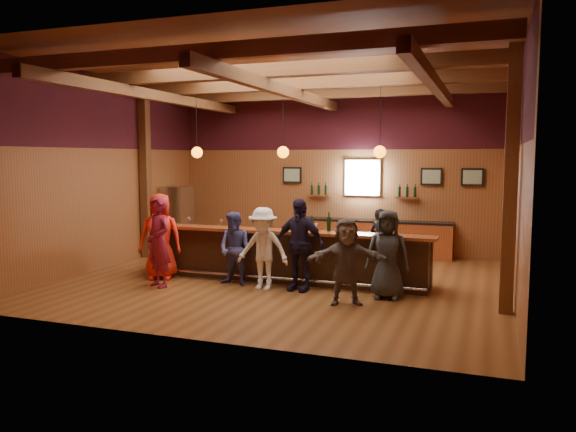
{
  "coord_description": "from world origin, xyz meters",
  "views": [
    {
      "loc": [
        4.05,
        -10.86,
        2.6
      ],
      "look_at": [
        0.0,
        0.3,
        1.35
      ],
      "focal_mm": 35.0,
      "sensor_mm": 36.0,
      "label": 1
    }
  ],
  "objects_px": {
    "customer_orange": "(160,236)",
    "customer_navy": "(299,244)",
    "customer_brown": "(346,261)",
    "bottle_a": "(312,225)",
    "back_bar_cabinet": "(375,238)",
    "bartender": "(380,242)",
    "bar_counter": "(286,256)",
    "customer_white": "(263,249)",
    "customer_dark": "(387,254)",
    "customer_denim": "(235,249)",
    "ice_bucket": "(299,225)",
    "customer_redvest": "(159,242)",
    "stainless_fridge": "(177,219)"
  },
  "relations": [
    {
      "from": "customer_denim",
      "to": "customer_white",
      "type": "relative_size",
      "value": 0.92
    },
    {
      "from": "stainless_fridge",
      "to": "customer_brown",
      "type": "xyz_separation_m",
      "value": [
        5.79,
        -3.95,
        -0.13
      ]
    },
    {
      "from": "customer_dark",
      "to": "customer_white",
      "type": "bearing_deg",
      "value": 177.77
    },
    {
      "from": "customer_orange",
      "to": "bartender",
      "type": "xyz_separation_m",
      "value": [
        4.34,
        2.05,
        -0.18
      ]
    },
    {
      "from": "back_bar_cabinet",
      "to": "bartender",
      "type": "bearing_deg",
      "value": -75.93
    },
    {
      "from": "customer_denim",
      "to": "customer_navy",
      "type": "distance_m",
      "value": 1.37
    },
    {
      "from": "bottle_a",
      "to": "customer_brown",
      "type": "bearing_deg",
      "value": -51.02
    },
    {
      "from": "back_bar_cabinet",
      "to": "bartender",
      "type": "xyz_separation_m",
      "value": [
        0.58,
        -2.33,
        0.26
      ]
    },
    {
      "from": "bar_counter",
      "to": "customer_orange",
      "type": "distance_m",
      "value": 2.73
    },
    {
      "from": "customer_white",
      "to": "customer_navy",
      "type": "bearing_deg",
      "value": 11.86
    },
    {
      "from": "ice_bucket",
      "to": "bartender",
      "type": "bearing_deg",
      "value": 47.62
    },
    {
      "from": "back_bar_cabinet",
      "to": "customer_denim",
      "type": "relative_size",
      "value": 2.67
    },
    {
      "from": "bar_counter",
      "to": "customer_brown",
      "type": "height_order",
      "value": "customer_brown"
    },
    {
      "from": "back_bar_cabinet",
      "to": "customer_denim",
      "type": "bearing_deg",
      "value": -114.44
    },
    {
      "from": "stainless_fridge",
      "to": "customer_white",
      "type": "height_order",
      "value": "stainless_fridge"
    },
    {
      "from": "stainless_fridge",
      "to": "customer_dark",
      "type": "bearing_deg",
      "value": -27.18
    },
    {
      "from": "customer_white",
      "to": "customer_dark",
      "type": "height_order",
      "value": "customer_dark"
    },
    {
      "from": "customer_brown",
      "to": "bar_counter",
      "type": "bearing_deg",
      "value": 116.91
    },
    {
      "from": "customer_denim",
      "to": "customer_navy",
      "type": "xyz_separation_m",
      "value": [
        1.36,
        0.01,
        0.16
      ]
    },
    {
      "from": "customer_white",
      "to": "customer_brown",
      "type": "bearing_deg",
      "value": -16.87
    },
    {
      "from": "customer_brown",
      "to": "bottle_a",
      "type": "height_order",
      "value": "customer_brown"
    },
    {
      "from": "customer_redvest",
      "to": "customer_brown",
      "type": "height_order",
      "value": "customer_redvest"
    },
    {
      "from": "back_bar_cabinet",
      "to": "customer_brown",
      "type": "height_order",
      "value": "customer_brown"
    },
    {
      "from": "back_bar_cabinet",
      "to": "customer_denim",
      "type": "height_order",
      "value": "customer_denim"
    },
    {
      "from": "bar_counter",
      "to": "customer_navy",
      "type": "height_order",
      "value": "customer_navy"
    },
    {
      "from": "bar_counter",
      "to": "customer_orange",
      "type": "height_order",
      "value": "customer_orange"
    },
    {
      "from": "customer_brown",
      "to": "bottle_a",
      "type": "distance_m",
      "value": 1.73
    },
    {
      "from": "bar_counter",
      "to": "customer_white",
      "type": "xyz_separation_m",
      "value": [
        -0.14,
        -0.95,
        0.29
      ]
    },
    {
      "from": "customer_redvest",
      "to": "customer_navy",
      "type": "distance_m",
      "value": 2.82
    },
    {
      "from": "customer_dark",
      "to": "ice_bucket",
      "type": "xyz_separation_m",
      "value": [
        -1.91,
        0.55,
        0.4
      ]
    },
    {
      "from": "customer_brown",
      "to": "bartender",
      "type": "relative_size",
      "value": 1.05
    },
    {
      "from": "customer_orange",
      "to": "customer_navy",
      "type": "distance_m",
      "value": 3.13
    },
    {
      "from": "customer_white",
      "to": "bartender",
      "type": "relative_size",
      "value": 1.1
    },
    {
      "from": "customer_orange",
      "to": "customer_brown",
      "type": "height_order",
      "value": "customer_orange"
    },
    {
      "from": "customer_denim",
      "to": "customer_orange",
      "type": "bearing_deg",
      "value": -172.93
    },
    {
      "from": "customer_redvest",
      "to": "bottle_a",
      "type": "xyz_separation_m",
      "value": [
        2.81,
        1.27,
        0.33
      ]
    },
    {
      "from": "customer_navy",
      "to": "bartender",
      "type": "distance_m",
      "value": 2.38
    },
    {
      "from": "ice_bucket",
      "to": "customer_navy",
      "type": "bearing_deg",
      "value": -70.36
    },
    {
      "from": "back_bar_cabinet",
      "to": "customer_navy",
      "type": "xyz_separation_m",
      "value": [
        -0.63,
        -4.37,
        0.43
      ]
    },
    {
      "from": "customer_white",
      "to": "bottle_a",
      "type": "bearing_deg",
      "value": 44.18
    },
    {
      "from": "stainless_fridge",
      "to": "bartender",
      "type": "distance_m",
      "value": 6.01
    },
    {
      "from": "customer_orange",
      "to": "customer_navy",
      "type": "bearing_deg",
      "value": -20.89
    },
    {
      "from": "customer_orange",
      "to": "ice_bucket",
      "type": "relative_size",
      "value": 7.99
    },
    {
      "from": "customer_redvest",
      "to": "customer_orange",
      "type": "bearing_deg",
      "value": 147.53
    },
    {
      "from": "stainless_fridge",
      "to": "ice_bucket",
      "type": "height_order",
      "value": "stainless_fridge"
    },
    {
      "from": "bar_counter",
      "to": "customer_brown",
      "type": "relative_size",
      "value": 4.07
    },
    {
      "from": "back_bar_cabinet",
      "to": "bottle_a",
      "type": "distance_m",
      "value": 3.89
    },
    {
      "from": "customer_dark",
      "to": "bar_counter",
      "type": "bearing_deg",
      "value": 154.98
    },
    {
      "from": "customer_denim",
      "to": "bottle_a",
      "type": "bearing_deg",
      "value": 30.23
    },
    {
      "from": "customer_white",
      "to": "customer_dark",
      "type": "bearing_deg",
      "value": 2.56
    }
  ]
}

